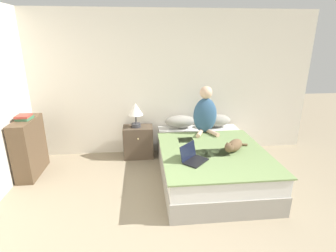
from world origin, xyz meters
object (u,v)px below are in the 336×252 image
Objects in this scene: laptop_open at (193,158)px; bookshelf at (29,147)px; bed at (209,162)px; nightstand at (138,142)px; book_stack_top at (24,117)px; table_lamp at (136,111)px; pillow_far at (216,120)px; person_sitting at (205,113)px; cat_tabby at (234,146)px; pillow_near at (180,121)px.

bookshelf is (-2.42, 0.89, -0.13)m from laptop_open.
bookshelf is at bearing 171.55° from bed.
nightstand is 1.87m from book_stack_top.
table_lamp is at bearing 72.60° from laptop_open.
nightstand is 0.64× the size of bookshelf.
pillow_far is 1.32× the size of laptop_open.
laptop_open is 1.77× the size of book_stack_top.
bookshelf reaches higher than bed.
person_sitting reaches higher than cat_tabby.
pillow_far is 3.16m from book_stack_top.
pillow_near is (-0.33, 0.90, 0.38)m from bed.
table_lamp reaches higher than nightstand.
laptop_open is 0.72× the size of nightstand.
bed is 1.41m from nightstand.
person_sitting is at bearing 22.65° from laptop_open.
table_lamp is (-0.76, 1.36, 0.29)m from laptop_open.
person_sitting reaches higher than pillow_far.
pillow_near is 1.29m from cat_tabby.
book_stack_top is at bearing -164.48° from nightstand.
pillow_far is 0.47m from person_sitting.
pillow_near is at bearing 1.91° from table_lamp.
cat_tabby is 1.80m from table_lamp.
pillow_near is at bearing 180.00° from pillow_far.
nightstand is 2.45× the size of book_stack_top.
laptop_open is at bearing -20.27° from bookshelf.
laptop_open is 2.60m from book_stack_top.
nightstand is at bearing -179.31° from pillow_far.
laptop_open is (-0.03, -1.38, -0.06)m from pillow_near.
laptop_open is (-0.36, -0.48, 0.32)m from bed.
table_lamp is (-1.17, 0.28, -0.01)m from person_sitting.
table_lamp is at bearing -178.09° from pillow_near.
pillow_far is at bearing 1.04° from table_lamp.
pillow_far is at bearing 47.32° from person_sitting.
book_stack_top is (-3.11, -0.49, 0.30)m from pillow_far.
person_sitting is 1.32m from nightstand.
cat_tabby is 0.78× the size of nightstand.
person_sitting is at bearing -121.16° from cat_tabby.
cat_tabby is 1.08× the size of laptop_open.
person_sitting is 1.38× the size of nightstand.
nightstand is at bearing 15.52° from book_stack_top.
person_sitting is 1.20m from table_lamp.
person_sitting reaches higher than table_lamp.
laptop_open is at bearing -61.80° from nightstand.
bookshelf is at bearing -75.45° from book_stack_top.
nightstand is 1.32× the size of table_lamp.
pillow_near is at bearing 42.11° from laptop_open.
pillow_far is (0.33, 0.90, 0.38)m from bed.
table_lamp is (-0.79, -0.03, 0.23)m from pillow_near.
bed is 0.51m from cat_tabby.
person_sitting is 1.77× the size of cat_tabby.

